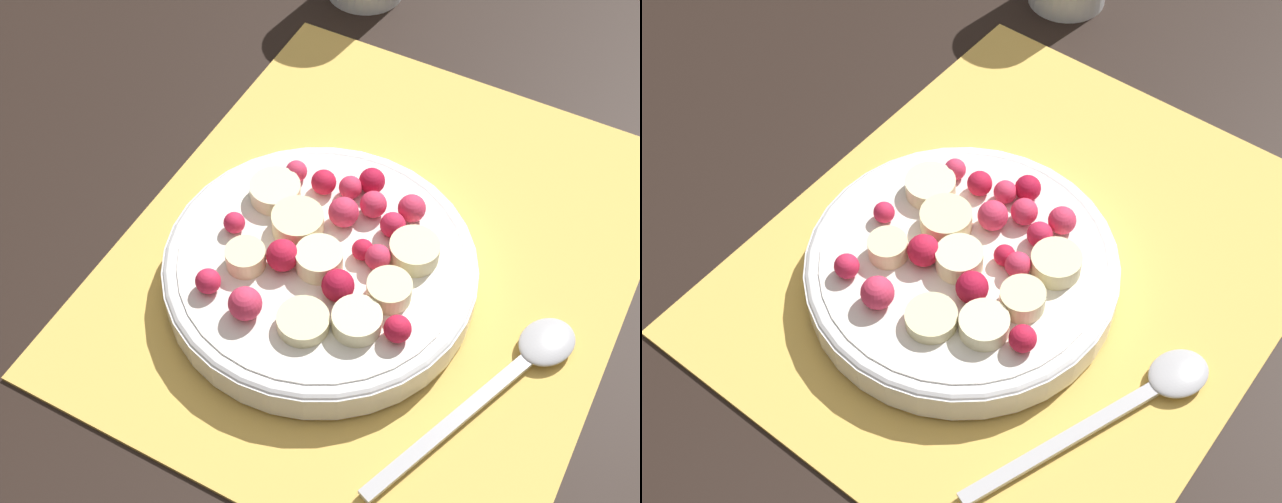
# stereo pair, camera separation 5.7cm
# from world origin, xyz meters

# --- Properties ---
(ground_plane) EXTENTS (3.00, 3.00, 0.00)m
(ground_plane) POSITION_xyz_m (0.00, 0.00, 0.00)
(ground_plane) COLOR black
(placemat) EXTENTS (0.39, 0.33, 0.01)m
(placemat) POSITION_xyz_m (0.00, 0.00, 0.00)
(placemat) COLOR #E0B251
(placemat) RESTS_ON ground_plane
(fruit_bowl) EXTENTS (0.21, 0.21, 0.05)m
(fruit_bowl) POSITION_xyz_m (-0.04, 0.02, 0.02)
(fruit_bowl) COLOR white
(fruit_bowl) RESTS_ON placemat
(spoon) EXTENTS (0.17, 0.08, 0.01)m
(spoon) POSITION_xyz_m (-0.04, -0.12, 0.01)
(spoon) COLOR #B2B2B7
(spoon) RESTS_ON placemat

